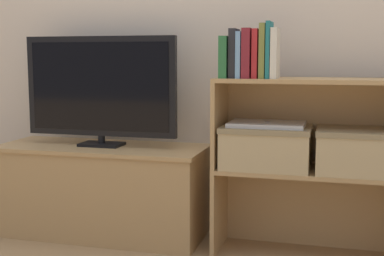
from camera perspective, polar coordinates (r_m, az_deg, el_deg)
ground_plane at (r=2.63m, az=-1.01°, el=-13.54°), size 16.00×16.00×0.00m
wall_back at (r=2.90m, az=1.53°, el=12.57°), size 10.00×0.05×2.40m
tv_stand at (r=2.92m, az=-9.50°, el=-6.53°), size 1.11×0.44×0.48m
tv at (r=2.83m, az=-9.76°, el=4.21°), size 0.83×0.14×0.57m
bookshelf_lower_tier at (r=2.67m, az=12.78°, el=-7.17°), size 0.92×0.34×0.43m
bookshelf_upper_tier at (r=2.60m, az=13.06°, el=1.94°), size 0.92×0.34×0.42m
book_forest at (r=2.51m, az=3.60°, el=7.54°), size 0.04×0.15×0.19m
book_charcoal at (r=2.50m, az=4.50°, el=7.92°), size 0.03×0.12×0.23m
book_skyblue at (r=2.50m, az=5.19°, el=7.75°), size 0.02×0.15×0.21m
book_maroon at (r=2.49m, az=5.99°, el=7.91°), size 0.04×0.15×0.23m
book_crimson at (r=2.48m, az=6.86°, el=7.86°), size 0.02×0.13×0.22m
book_olive at (r=2.48m, az=7.63°, el=8.13°), size 0.03×0.14×0.25m
book_teal at (r=2.48m, az=8.24°, el=8.22°), size 0.02×0.14×0.26m
book_ivory at (r=2.47m, az=8.86°, el=7.86°), size 0.03×0.15×0.23m
storage_basket_left at (r=2.56m, az=7.96°, el=-1.78°), size 0.42×0.31×0.20m
storage_basket_right at (r=2.54m, az=17.82°, el=-2.14°), size 0.42×0.31×0.20m
laptop at (r=2.55m, az=8.00°, el=0.42°), size 0.35×0.24×0.02m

